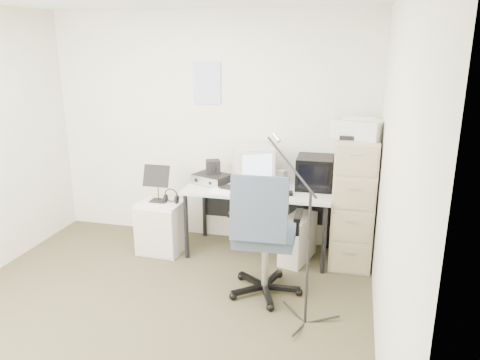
% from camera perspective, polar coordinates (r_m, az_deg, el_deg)
% --- Properties ---
extents(floor, '(3.60, 3.60, 0.01)m').
position_cam_1_polar(floor, '(4.05, -11.32, -16.34)').
color(floor, '#423E28').
rests_on(floor, ground).
extents(wall_back, '(3.60, 0.02, 2.50)m').
position_cam_1_polar(wall_back, '(5.17, -3.66, 6.22)').
color(wall_back, beige).
rests_on(wall_back, ground).
extents(wall_right, '(0.02, 3.60, 2.50)m').
position_cam_1_polar(wall_right, '(3.19, 17.93, -1.10)').
color(wall_right, beige).
rests_on(wall_right, ground).
extents(wall_calendar, '(0.30, 0.02, 0.44)m').
position_cam_1_polar(wall_calendar, '(5.10, -4.03, 11.74)').
color(wall_calendar, white).
rests_on(wall_calendar, wall_back).
extents(filing_cabinet, '(0.40, 0.60, 1.30)m').
position_cam_1_polar(filing_cabinet, '(4.78, 13.67, -2.54)').
color(filing_cabinet, '#CAB88A').
rests_on(filing_cabinet, floor).
extents(printer, '(0.53, 0.45, 0.17)m').
position_cam_1_polar(printer, '(4.55, 14.29, 6.09)').
color(printer, beige).
rests_on(printer, filing_cabinet).
extents(desk, '(1.50, 0.70, 0.73)m').
position_cam_1_polar(desk, '(4.93, 2.31, -4.98)').
color(desk, beige).
rests_on(desk, floor).
extents(crt_monitor, '(0.51, 0.52, 0.42)m').
position_cam_1_polar(crt_monitor, '(4.84, 1.59, 1.75)').
color(crt_monitor, beige).
rests_on(crt_monitor, desk).
extents(crt_tv, '(0.37, 0.39, 0.33)m').
position_cam_1_polar(crt_tv, '(4.82, 9.09, 0.93)').
color(crt_tv, black).
rests_on(crt_tv, desk).
extents(desk_speaker, '(0.11, 0.11, 0.16)m').
position_cam_1_polar(desk_speaker, '(4.90, 5.10, 0.29)').
color(desk_speaker, beige).
rests_on(desk_speaker, desk).
extents(keyboard, '(0.40, 0.15, 0.02)m').
position_cam_1_polar(keyboard, '(4.60, 2.07, -1.63)').
color(keyboard, beige).
rests_on(keyboard, desk).
extents(mouse, '(0.07, 0.11, 0.03)m').
position_cam_1_polar(mouse, '(4.61, 6.08, -1.61)').
color(mouse, black).
rests_on(mouse, desk).
extents(radio_receiver, '(0.43, 0.37, 0.10)m').
position_cam_1_polar(radio_receiver, '(4.94, -3.45, 0.14)').
color(radio_receiver, black).
rests_on(radio_receiver, desk).
extents(radio_speaker, '(0.18, 0.18, 0.14)m').
position_cam_1_polar(radio_speaker, '(4.94, -3.30, 1.63)').
color(radio_speaker, black).
rests_on(radio_speaker, radio_receiver).
extents(papers, '(0.30, 0.37, 0.02)m').
position_cam_1_polar(papers, '(4.74, -1.62, -1.06)').
color(papers, white).
rests_on(papers, desk).
extents(pc_tower, '(0.35, 0.55, 0.47)m').
position_cam_1_polar(pc_tower, '(4.86, 7.05, -7.11)').
color(pc_tower, beige).
rests_on(pc_tower, floor).
extents(office_chair, '(0.69, 0.69, 1.15)m').
position_cam_1_polar(office_chair, '(4.09, 3.12, -6.50)').
color(office_chair, '#344256').
rests_on(office_chair, floor).
extents(side_cart, '(0.46, 0.37, 0.55)m').
position_cam_1_polar(side_cart, '(5.06, -9.66, -5.73)').
color(side_cart, silver).
rests_on(side_cart, floor).
extents(music_stand, '(0.31, 0.22, 0.41)m').
position_cam_1_polar(music_stand, '(4.95, -9.99, -0.34)').
color(music_stand, black).
rests_on(music_stand, side_cart).
extents(headphones, '(0.21, 0.21, 0.03)m').
position_cam_1_polar(headphones, '(4.94, -8.40, -2.18)').
color(headphones, black).
rests_on(headphones, side_cart).
extents(mic_stand, '(0.03, 0.03, 1.46)m').
position_cam_1_polar(mic_stand, '(3.63, 8.37, -7.13)').
color(mic_stand, black).
rests_on(mic_stand, floor).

